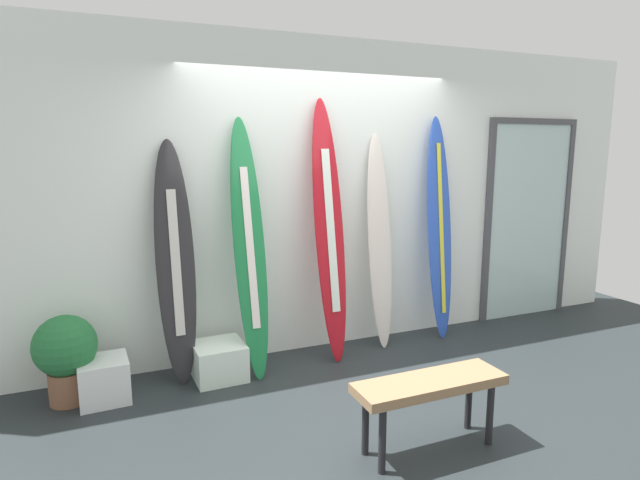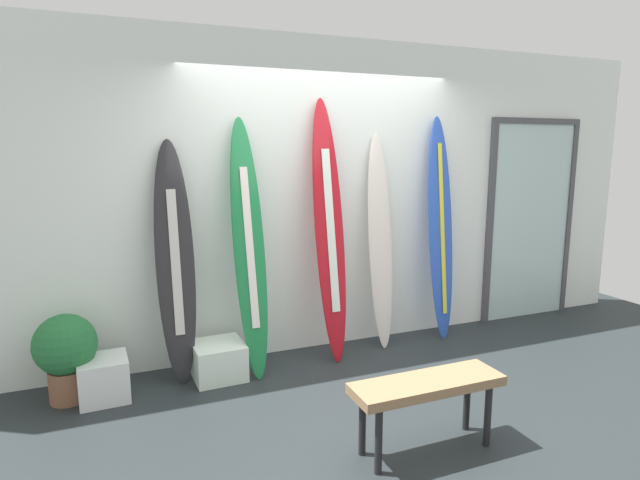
# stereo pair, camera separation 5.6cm
# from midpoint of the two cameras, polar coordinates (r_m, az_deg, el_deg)

# --- Properties ---
(ground) EXTENTS (8.00, 8.00, 0.04)m
(ground) POSITION_cam_midpoint_polar(r_m,az_deg,el_deg) (4.06, 7.47, -17.30)
(ground) COLOR #242A2C
(wall_back) EXTENTS (7.20, 0.20, 2.80)m
(wall_back) POSITION_cam_midpoint_polar(r_m,az_deg,el_deg) (4.80, 0.17, 4.77)
(wall_back) COLOR white
(wall_back) RESTS_ON ground
(surfboard_charcoal) EXTENTS (0.30, 0.38, 1.92)m
(surfboard_charcoal) POSITION_cam_midpoint_polar(r_m,az_deg,el_deg) (4.24, -15.23, -2.34)
(surfboard_charcoal) COLOR #262528
(surfboard_charcoal) RESTS_ON ground
(surfboard_emerald) EXTENTS (0.26, 0.51, 2.10)m
(surfboard_emerald) POSITION_cam_midpoint_polar(r_m,az_deg,el_deg) (4.25, -7.40, -1.04)
(surfboard_emerald) COLOR #1C7A40
(surfboard_emerald) RESTS_ON ground
(surfboard_crimson) EXTENTS (0.28, 0.46, 2.27)m
(surfboard_crimson) POSITION_cam_midpoint_polar(r_m,az_deg,el_deg) (4.50, 1.39, 0.88)
(surfboard_crimson) COLOR red
(surfboard_crimson) RESTS_ON ground
(surfboard_ivory) EXTENTS (0.24, 0.32, 1.98)m
(surfboard_ivory) POSITION_cam_midpoint_polar(r_m,az_deg,el_deg) (4.84, 6.95, -0.43)
(surfboard_ivory) COLOR silver
(surfboard_ivory) RESTS_ON ground
(surfboard_cobalt) EXTENTS (0.28, 0.31, 2.14)m
(surfboard_cobalt) POSITION_cam_midpoint_polar(r_m,az_deg,el_deg) (5.15, 13.37, 1.02)
(surfboard_cobalt) COLOR blue
(surfboard_cobalt) RESTS_ON ground
(display_block_left) EXTENTS (0.41, 0.41, 0.29)m
(display_block_left) POSITION_cam_midpoint_polar(r_m,az_deg,el_deg) (4.40, -10.69, -12.83)
(display_block_left) COLOR white
(display_block_left) RESTS_ON ground
(display_block_center) EXTENTS (0.36, 0.36, 0.32)m
(display_block_center) POSITION_cam_midpoint_polar(r_m,az_deg,el_deg) (4.28, -22.26, -13.89)
(display_block_center) COLOR silver
(display_block_center) RESTS_ON ground
(glass_door) EXTENTS (1.15, 0.06, 2.15)m
(glass_door) POSITION_cam_midpoint_polar(r_m,az_deg,el_deg) (6.09, 22.29, 2.37)
(glass_door) COLOR silver
(glass_door) RESTS_ON ground
(potted_plant) EXTENTS (0.45, 0.45, 0.66)m
(potted_plant) POSITION_cam_midpoint_polar(r_m,az_deg,el_deg) (4.28, -25.76, -10.92)
(potted_plant) COLOR brown
(potted_plant) RESTS_ON ground
(bench) EXTENTS (0.96, 0.29, 0.46)m
(bench) POSITION_cam_midpoint_polar(r_m,az_deg,el_deg) (3.35, 12.15, -15.75)
(bench) COLOR #8E6C4B
(bench) RESTS_ON ground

